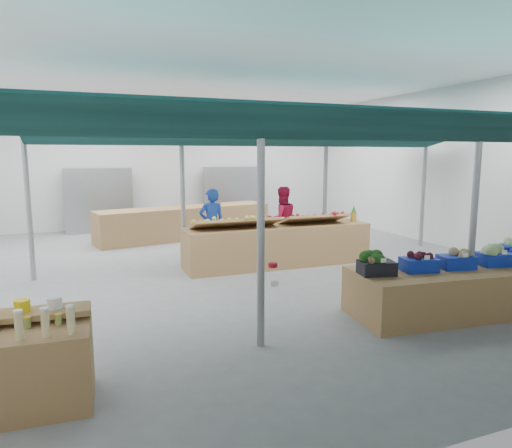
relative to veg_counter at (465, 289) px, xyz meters
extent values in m
plane|color=slate|center=(-2.47, 3.96, -0.35)|extent=(13.00, 13.00, 0.00)
plane|color=silver|center=(-2.47, 3.96, 3.85)|extent=(13.00, 13.00, 0.00)
plane|color=silver|center=(-2.47, 10.46, 1.75)|extent=(12.00, 0.00, 12.00)
plane|color=silver|center=(3.53, 3.96, 1.75)|extent=(0.00, 13.00, 13.00)
cylinder|color=gray|center=(-6.47, 4.46, 1.15)|extent=(0.10, 0.10, 3.00)
cylinder|color=gray|center=(-3.47, -0.04, 1.15)|extent=(0.10, 0.10, 3.00)
cylinder|color=gray|center=(-3.47, 4.46, 1.15)|extent=(0.10, 0.10, 3.00)
cylinder|color=gray|center=(0.03, -0.04, 1.15)|extent=(0.10, 0.10, 3.00)
cylinder|color=gray|center=(0.03, 4.46, 1.15)|extent=(0.10, 0.10, 3.00)
cylinder|color=gray|center=(3.03, 4.46, 1.15)|extent=(0.10, 0.10, 3.00)
cylinder|color=gray|center=(-1.72, -0.04, 2.50)|extent=(10.00, 0.06, 0.06)
cylinder|color=gray|center=(-1.72, 4.46, 2.50)|extent=(10.00, 0.06, 0.06)
cube|color=#092929|center=(-1.72, -0.69, 2.43)|extent=(9.50, 1.28, 0.30)
cube|color=#092929|center=(-1.72, 0.61, 2.43)|extent=(9.50, 1.28, 0.30)
cube|color=#092929|center=(-1.72, 3.81, 2.43)|extent=(9.50, 1.28, 0.30)
cube|color=#092929|center=(-1.72, 5.11, 2.43)|extent=(9.50, 1.28, 0.30)
cube|color=#B23F33|center=(-4.97, 9.96, 0.65)|extent=(2.00, 0.50, 2.00)
cube|color=#B23F33|center=(-0.47, 9.96, 0.65)|extent=(2.00, 0.50, 2.00)
cube|color=#946640|center=(0.00, 0.00, 0.00)|extent=(3.76, 1.59, 0.71)
cube|color=#946640|center=(-1.49, 3.86, 0.09)|extent=(4.17, 1.03, 0.89)
cube|color=#946640|center=(-2.67, 7.86, 0.11)|extent=(5.27, 2.05, 0.93)
cube|color=#0E27A0|center=(1.19, 0.48, -0.03)|extent=(0.61, 0.49, 0.65)
imported|color=navy|center=(-2.69, 4.96, 0.48)|extent=(0.61, 0.40, 1.67)
imported|color=#AF153E|center=(-0.89, 4.96, 0.48)|extent=(0.82, 0.64, 1.67)
cube|color=black|center=(-1.56, 0.16, 0.45)|extent=(0.56, 0.45, 0.20)
cube|color=white|center=(-1.61, -0.05, 0.61)|extent=(0.08, 0.03, 0.06)
cube|color=#0E27A0|center=(-0.86, 0.09, 0.45)|extent=(0.56, 0.45, 0.20)
cube|color=white|center=(-0.90, -0.13, 0.61)|extent=(0.08, 0.03, 0.06)
cube|color=#0E27A0|center=(-0.20, 0.02, 0.45)|extent=(0.56, 0.45, 0.20)
cube|color=white|center=(-0.25, -0.19, 0.61)|extent=(0.08, 0.03, 0.06)
cube|color=#0E27A0|center=(0.50, -0.05, 0.45)|extent=(0.56, 0.45, 0.20)
cube|color=white|center=(0.46, -0.27, 0.61)|extent=(0.08, 0.03, 0.06)
sphere|color=brown|center=(-1.73, 0.06, 0.59)|extent=(0.09, 0.09, 0.09)
sphere|color=brown|center=(-1.78, 0.04, 0.63)|extent=(0.06, 0.06, 0.06)
cylinder|color=#AB0B20|center=(-3.39, -0.22, 0.75)|extent=(0.12, 0.12, 0.05)
cube|color=white|center=(-3.39, -0.28, 0.53)|extent=(0.10, 0.01, 0.07)
cube|color=#997247|center=(-2.48, 3.77, 0.66)|extent=(1.91, 0.71, 0.26)
cube|color=#997247|center=(-0.65, 3.76, 0.66)|extent=(1.51, 0.71, 0.26)
cylinder|color=#8C6019|center=(0.39, 3.75, 0.65)|extent=(0.14, 0.14, 0.22)
cone|color=#26661E|center=(0.39, 3.75, 0.84)|extent=(0.12, 0.12, 0.18)
cube|color=#0E27A0|center=(1.26, 0.33, 0.45)|extent=(0.57, 0.46, 0.20)
camera|label=1|loc=(-5.57, -5.23, 2.09)|focal=32.00mm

